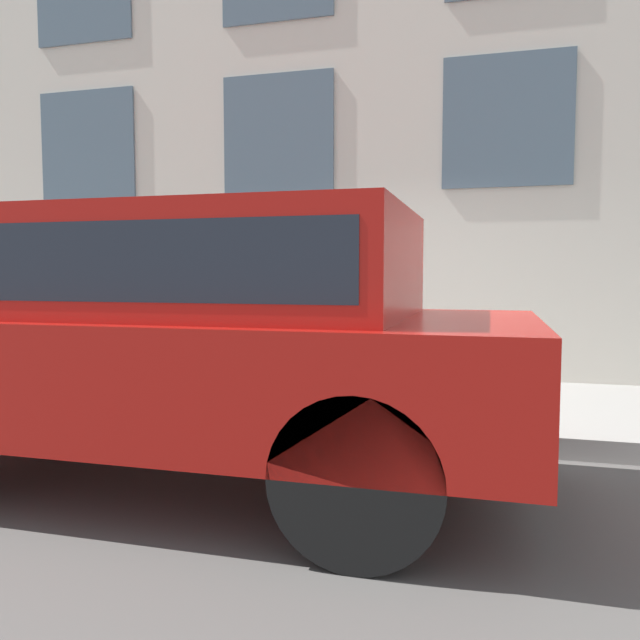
{
  "coord_description": "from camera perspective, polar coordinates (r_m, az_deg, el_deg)",
  "views": [
    {
      "loc": [
        -4.76,
        -1.18,
        1.36
      ],
      "look_at": [
        0.65,
        0.3,
        0.94
      ],
      "focal_mm": 35.0,
      "sensor_mm": 36.0,
      "label": 1
    }
  ],
  "objects": [
    {
      "name": "parked_truck_red_near",
      "position": [
        4.09,
        -12.68,
        -0.64
      ],
      "size": [
        1.92,
        4.49,
        1.74
      ],
      "color": "black",
      "rests_on": "ground_plane"
    },
    {
      "name": "person",
      "position": [
        5.96,
        -2.67,
        -0.54
      ],
      "size": [
        0.28,
        0.18,
        1.16
      ],
      "rotation": [
        0.0,
        0.0,
        -0.25
      ],
      "color": "#998466",
      "rests_on": "sidewalk"
    },
    {
      "name": "ground_plane",
      "position": [
        5.09,
        1.37,
        -11.21
      ],
      "size": [
        80.0,
        80.0,
        0.0
      ],
      "primitive_type": "plane",
      "color": "#514F4C"
    },
    {
      "name": "fire_hydrant",
      "position": [
        5.36,
        2.97,
        -4.36
      ],
      "size": [
        0.35,
        0.46,
        0.76
      ],
      "color": "gray",
      "rests_on": "sidewalk"
    },
    {
      "name": "sidewalk",
      "position": [
        6.24,
        4.12,
        -7.53
      ],
      "size": [
        2.47,
        60.0,
        0.16
      ],
      "color": "gray",
      "rests_on": "ground_plane"
    }
  ]
}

